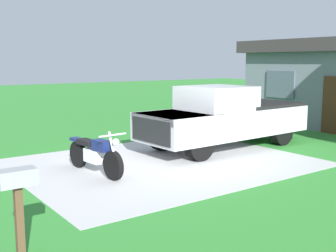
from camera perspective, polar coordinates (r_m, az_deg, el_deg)
ground_plane at (r=11.13m, az=-0.58°, el=-4.94°), size 80.00×80.00×0.00m
driveway_pad at (r=11.13m, az=-0.58°, el=-4.92°), size 5.85×7.36×0.01m
motorcycle at (r=10.12m, az=-9.84°, el=-3.72°), size 2.21×0.70×1.09m
pickup_truck at (r=13.04m, az=7.88°, el=1.25°), size 2.21×5.69×1.90m
mailbox at (r=5.85m, az=-19.64°, el=-8.18°), size 0.26×0.48×1.26m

